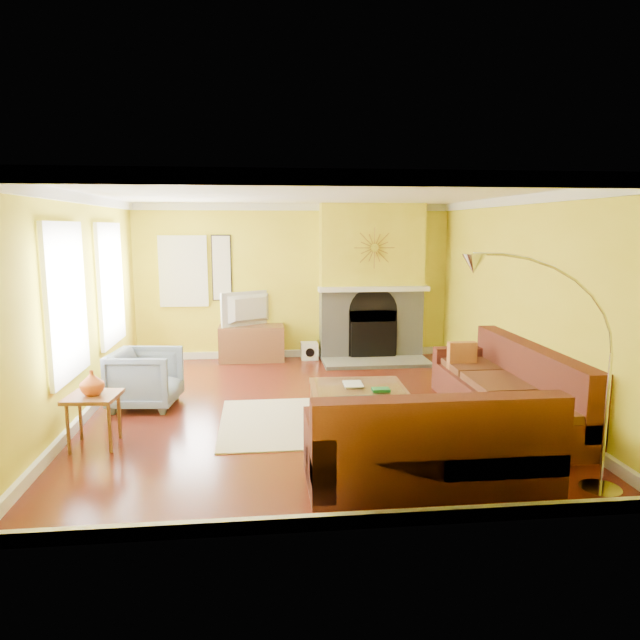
{
  "coord_description": "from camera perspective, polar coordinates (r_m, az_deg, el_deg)",
  "views": [
    {
      "loc": [
        -0.61,
        -7.01,
        2.3
      ],
      "look_at": [
        0.19,
        0.4,
        1.08
      ],
      "focal_mm": 32.0,
      "sensor_mm": 36.0,
      "label": 1
    }
  ],
  "objects": [
    {
      "name": "floor",
      "position": [
        7.41,
        -1.11,
        -8.88
      ],
      "size": [
        5.5,
        6.0,
        0.02
      ],
      "primitive_type": "cube",
      "color": "maroon",
      "rests_on": "ground"
    },
    {
      "name": "ceiling",
      "position": [
        7.05,
        -1.18,
        12.62
      ],
      "size": [
        5.5,
        6.0,
        0.02
      ],
      "primitive_type": "cube",
      "color": "white",
      "rests_on": "ground"
    },
    {
      "name": "wall_right",
      "position": [
        7.84,
        19.4,
        1.8
      ],
      "size": [
        0.02,
        6.0,
        2.7
      ],
      "primitive_type": "cube",
      "color": "yellow",
      "rests_on": "ground"
    },
    {
      "name": "arc_lamp",
      "position": [
        5.12,
        21.64,
        -5.6
      ],
      "size": [
        1.33,
        0.36,
        2.08
      ],
      "primitive_type": null,
      "color": "silver",
      "rests_on": "floor"
    },
    {
      "name": "wall_left",
      "position": [
        7.4,
        -22.97,
        1.17
      ],
      "size": [
        0.02,
        6.0,
        2.7
      ],
      "primitive_type": "cube",
      "color": "yellow",
      "rests_on": "ground"
    },
    {
      "name": "window_left_near",
      "position": [
        8.61,
        -20.31,
        3.38
      ],
      "size": [
        0.06,
        1.22,
        1.72
      ],
      "primitive_type": "cube",
      "color": "white",
      "rests_on": "wall_left"
    },
    {
      "name": "book",
      "position": [
        6.8,
        2.39,
        -6.48
      ],
      "size": [
        0.23,
        0.3,
        0.03
      ],
      "primitive_type": "imported",
      "rotation": [
        0.0,
        0.0,
        -0.02
      ],
      "color": "white",
      "rests_on": "coffee_table"
    },
    {
      "name": "hearth",
      "position": [
        9.74,
        5.67,
        -4.24
      ],
      "size": [
        1.8,
        0.7,
        0.06
      ],
      "primitive_type": "cube",
      "color": "gray",
      "rests_on": "floor"
    },
    {
      "name": "crown_molding",
      "position": [
        7.05,
        -1.18,
        12.05
      ],
      "size": [
        5.5,
        6.0,
        0.12
      ],
      "primitive_type": null,
      "color": "white",
      "rests_on": "ceiling"
    },
    {
      "name": "vase",
      "position": [
        6.44,
        -21.85,
        -5.84
      ],
      "size": [
        0.33,
        0.33,
        0.26
      ],
      "primitive_type": "imported",
      "rotation": [
        0.0,
        0.0,
        -0.38
      ],
      "color": "#CF5723",
      "rests_on": "side_table"
    },
    {
      "name": "tv",
      "position": [
        9.86,
        -6.92,
        1.11
      ],
      "size": [
        0.95,
        0.64,
        0.59
      ],
      "primitive_type": "imported",
      "rotation": [
        0.0,
        0.0,
        3.67
      ],
      "color": "black",
      "rests_on": "media_console"
    },
    {
      "name": "armchair",
      "position": [
        7.69,
        -17.04,
        -5.61
      ],
      "size": [
        0.92,
        0.9,
        0.75
      ],
      "primitive_type": "imported",
      "rotation": [
        0.0,
        0.0,
        1.45
      ],
      "color": "gray",
      "rests_on": "floor"
    },
    {
      "name": "sectional_sofa",
      "position": [
        6.59,
        10.79,
        -7.19
      ],
      "size": [
        2.96,
        3.45,
        0.9
      ],
      "primitive_type": null,
      "color": "#5A261D",
      "rests_on": "floor"
    },
    {
      "name": "wall_back",
      "position": [
        10.09,
        -2.64,
        3.87
      ],
      "size": [
        5.5,
        0.02,
        2.7
      ],
      "primitive_type": "cube",
      "color": "yellow",
      "rests_on": "ground"
    },
    {
      "name": "rug",
      "position": [
        6.93,
        0.14,
        -10.03
      ],
      "size": [
        2.4,
        1.8,
        0.02
      ],
      "primitive_type": "cube",
      "color": "beige",
      "rests_on": "floor"
    },
    {
      "name": "media_console",
      "position": [
        9.96,
        -6.86,
        -2.32
      ],
      "size": [
        1.12,
        0.5,
        0.61
      ],
      "primitive_type": "cube",
      "color": "brown",
      "rests_on": "floor"
    },
    {
      "name": "sunburst",
      "position": [
        9.79,
        5.47,
        7.2
      ],
      "size": [
        0.7,
        0.04,
        0.7
      ],
      "primitive_type": null,
      "color": "olive",
      "rests_on": "fireplace"
    },
    {
      "name": "wall_front",
      "position": [
        4.16,
        2.48,
        -3.93
      ],
      "size": [
        5.5,
        0.02,
        2.7
      ],
      "primitive_type": "cube",
      "color": "yellow",
      "rests_on": "ground"
    },
    {
      "name": "coffee_table",
      "position": [
        6.79,
        3.92,
        -8.58
      ],
      "size": [
        1.14,
        1.14,
        0.44
      ],
      "primitive_type": null,
      "rotation": [
        0.0,
        0.0,
        -0.03
      ],
      "color": "white",
      "rests_on": "floor"
    },
    {
      "name": "subwoofer",
      "position": [
        10.05,
        -1.08,
        -3.09
      ],
      "size": [
        0.29,
        0.29,
        0.29
      ],
      "primitive_type": "cube",
      "color": "white",
      "rests_on": "floor"
    },
    {
      "name": "wall_art",
      "position": [
        10.03,
        -9.81,
        5.15
      ],
      "size": [
        0.34,
        0.04,
        1.14
      ],
      "primitive_type": "cube",
      "color": "white",
      "rests_on": "wall_back"
    },
    {
      "name": "window_back",
      "position": [
        10.08,
        -13.51,
        4.77
      ],
      "size": [
        0.82,
        0.06,
        1.22
      ],
      "primitive_type": "cube",
      "color": "white",
      "rests_on": "wall_back"
    },
    {
      "name": "fireplace",
      "position": [
        10.05,
        5.16,
        3.83
      ],
      "size": [
        1.8,
        0.4,
        2.7
      ],
      "primitive_type": null,
      "color": "gray",
      "rests_on": "floor"
    },
    {
      "name": "baseboard",
      "position": [
        7.39,
        -1.11,
        -8.36
      ],
      "size": [
        5.5,
        6.0,
        0.12
      ],
      "primitive_type": null,
      "color": "white",
      "rests_on": "floor"
    },
    {
      "name": "window_left_far",
      "position": [
        6.8,
        -24.17,
        1.71
      ],
      "size": [
        0.06,
        1.22,
        1.72
      ],
      "primitive_type": "cube",
      "color": "white",
      "rests_on": "wall_left"
    },
    {
      "name": "mantel",
      "position": [
        9.83,
        5.42,
        3.11
      ],
      "size": [
        1.92,
        0.22,
        0.08
      ],
      "primitive_type": "cube",
      "color": "white",
      "rests_on": "fireplace"
    },
    {
      "name": "side_table",
      "position": [
        6.55,
        -21.63,
        -9.33
      ],
      "size": [
        0.56,
        0.56,
        0.56
      ],
      "primitive_type": null,
      "rotation": [
        0.0,
        0.0,
        -0.09
      ],
      "color": "brown",
      "rests_on": "floor"
    }
  ]
}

